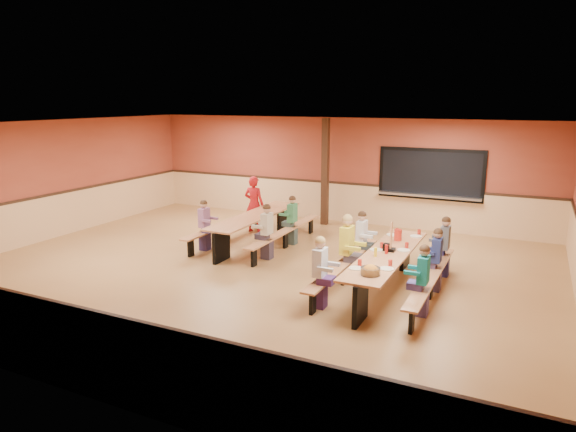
% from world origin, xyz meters
% --- Properties ---
extents(ground, '(12.00, 12.00, 0.00)m').
position_xyz_m(ground, '(0.00, 0.00, 0.00)').
color(ground, olive).
rests_on(ground, ground).
extents(room_envelope, '(12.04, 10.04, 3.02)m').
position_xyz_m(room_envelope, '(0.00, 0.00, 0.69)').
color(room_envelope, brown).
rests_on(room_envelope, ground).
extents(kitchen_pass_through, '(2.78, 0.28, 1.38)m').
position_xyz_m(kitchen_pass_through, '(2.60, 4.96, 1.49)').
color(kitchen_pass_through, black).
rests_on(kitchen_pass_through, ground).
extents(structural_post, '(0.18, 0.18, 3.00)m').
position_xyz_m(structural_post, '(-0.20, 4.40, 1.50)').
color(structural_post, black).
rests_on(structural_post, ground).
extents(cafeteria_table_main, '(1.91, 3.70, 0.74)m').
position_xyz_m(cafeteria_table_main, '(2.78, 0.01, 0.53)').
color(cafeteria_table_main, '#B77448').
rests_on(cafeteria_table_main, ground).
extents(cafeteria_table_second, '(1.91, 3.70, 0.74)m').
position_xyz_m(cafeteria_table_second, '(-0.98, 1.76, 0.53)').
color(cafeteria_table_second, '#B77448').
rests_on(cafeteria_table_second, ground).
extents(seated_child_white_left, '(0.39, 0.32, 1.25)m').
position_xyz_m(seated_child_white_left, '(1.95, -1.24, 0.62)').
color(seated_child_white_left, silver).
rests_on(seated_child_white_left, ground).
extents(seated_adult_yellow, '(0.43, 0.35, 1.34)m').
position_xyz_m(seated_adult_yellow, '(1.95, 0.13, 0.67)').
color(seated_adult_yellow, yellow).
rests_on(seated_adult_yellow, ground).
extents(seated_child_grey_left, '(0.38, 0.31, 1.22)m').
position_xyz_m(seated_child_grey_left, '(1.95, 1.07, 0.61)').
color(seated_child_grey_left, silver).
rests_on(seated_child_grey_left, ground).
extents(seated_child_teal_right, '(0.36, 0.30, 1.20)m').
position_xyz_m(seated_child_teal_right, '(3.60, -0.82, 0.60)').
color(seated_child_teal_right, '#148186').
rests_on(seated_child_teal_right, ground).
extents(seated_child_navy_right, '(0.36, 0.29, 1.19)m').
position_xyz_m(seated_child_navy_right, '(3.60, 0.43, 0.59)').
color(seated_child_navy_right, navy).
rests_on(seated_child_navy_right, ground).
extents(seated_child_char_right, '(0.37, 0.30, 1.21)m').
position_xyz_m(seated_child_char_right, '(3.60, 1.35, 0.61)').
color(seated_child_char_right, '#4D5057').
rests_on(seated_child_char_right, ground).
extents(seated_child_purple_sec, '(0.36, 0.30, 1.19)m').
position_xyz_m(seated_child_purple_sec, '(-1.81, 0.77, 0.60)').
color(seated_child_purple_sec, '#8A5780').
rests_on(seated_child_purple_sec, ground).
extents(seated_child_green_sec, '(0.36, 0.30, 1.19)m').
position_xyz_m(seated_child_green_sec, '(-0.16, 2.14, 0.60)').
color(seated_child_green_sec, '#377E50').
rests_on(seated_child_green_sec, ground).
extents(seated_child_tan_sec, '(0.38, 0.31, 1.23)m').
position_xyz_m(seated_child_tan_sec, '(-0.16, 0.81, 0.62)').
color(seated_child_tan_sec, beige).
rests_on(seated_child_tan_sec, ground).
extents(standing_woman, '(0.57, 0.38, 1.52)m').
position_xyz_m(standing_woman, '(-1.59, 2.78, 0.76)').
color(standing_woman, '#AB1317').
rests_on(standing_woman, ground).
extents(punch_pitcher, '(0.16, 0.16, 0.22)m').
position_xyz_m(punch_pitcher, '(2.74, 0.97, 0.85)').
color(punch_pitcher, red).
rests_on(punch_pitcher, cafeteria_table_main).
extents(chip_bowl, '(0.32, 0.32, 0.15)m').
position_xyz_m(chip_bowl, '(2.85, -1.28, 0.81)').
color(chip_bowl, orange).
rests_on(chip_bowl, cafeteria_table_main).
extents(napkin_dispenser, '(0.10, 0.14, 0.13)m').
position_xyz_m(napkin_dispenser, '(2.71, 0.17, 0.80)').
color(napkin_dispenser, black).
rests_on(napkin_dispenser, cafeteria_table_main).
extents(condiment_mustard, '(0.06, 0.06, 0.17)m').
position_xyz_m(condiment_mustard, '(2.64, -0.29, 0.82)').
color(condiment_mustard, yellow).
rests_on(condiment_mustard, cafeteria_table_main).
extents(condiment_ketchup, '(0.06, 0.06, 0.17)m').
position_xyz_m(condiment_ketchup, '(2.77, -0.04, 0.82)').
color(condiment_ketchup, '#B2140F').
rests_on(condiment_ketchup, cafeteria_table_main).
extents(table_paddle, '(0.16, 0.16, 0.56)m').
position_xyz_m(table_paddle, '(2.80, 0.15, 0.88)').
color(table_paddle, black).
rests_on(table_paddle, cafeteria_table_main).
extents(place_settings, '(0.65, 3.30, 0.11)m').
position_xyz_m(place_settings, '(2.78, 0.01, 0.80)').
color(place_settings, beige).
rests_on(place_settings, cafeteria_table_main).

